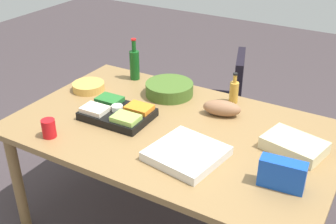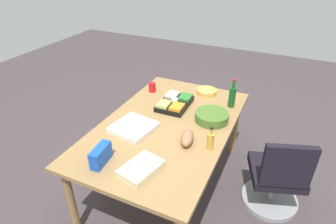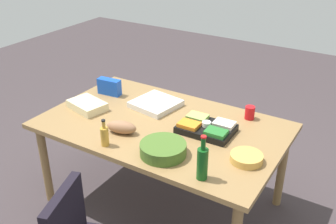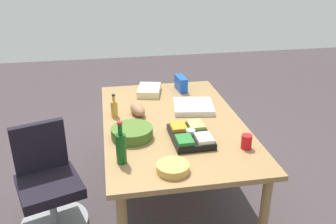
{
  "view_description": "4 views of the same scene",
  "coord_description": "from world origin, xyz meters",
  "px_view_note": "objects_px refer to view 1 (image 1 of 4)",
  "views": [
    {
      "loc": [
        -1.08,
        1.9,
        2.08
      ],
      "look_at": [
        0.07,
        -0.05,
        0.86
      ],
      "focal_mm": 44.79,
      "sensor_mm": 36.0,
      "label": 1
    },
    {
      "loc": [
        -2.07,
        -0.98,
        2.3
      ],
      "look_at": [
        0.07,
        0.02,
        0.89
      ],
      "focal_mm": 30.17,
      "sensor_mm": 36.0,
      "label": 2
    },
    {
      "loc": [
        1.5,
        -2.35,
        2.33
      ],
      "look_at": [
        0.02,
        0.06,
        0.88
      ],
      "focal_mm": 42.03,
      "sensor_mm": 36.0,
      "label": 3
    },
    {
      "loc": [
        2.83,
        -0.55,
        2.17
      ],
      "look_at": [
        -0.08,
        -0.03,
        0.85
      ],
      "focal_mm": 39.12,
      "sensor_mm": 36.0,
      "label": 4
    }
  ],
  "objects_px": {
    "chip_bowl": "(89,87)",
    "pizza_box": "(187,153)",
    "chip_bag_blue": "(282,174)",
    "office_chair": "(216,113)",
    "wine_bottle": "(135,64)",
    "salad_bowl": "(169,89)",
    "veggie_tray": "(118,113)",
    "sheet_cake": "(294,145)",
    "dressing_bottle": "(234,91)",
    "red_solo_cup": "(49,128)",
    "conference_table": "(173,138)",
    "bread_loaf": "(222,108)"
  },
  "relations": [
    {
      "from": "chip_bowl",
      "to": "pizza_box",
      "type": "bearing_deg",
      "value": 158.76
    },
    {
      "from": "chip_bag_blue",
      "to": "office_chair",
      "type": "bearing_deg",
      "value": -55.19
    },
    {
      "from": "wine_bottle",
      "to": "salad_bowl",
      "type": "bearing_deg",
      "value": 163.85
    },
    {
      "from": "veggie_tray",
      "to": "sheet_cake",
      "type": "bearing_deg",
      "value": -169.89
    },
    {
      "from": "dressing_bottle",
      "to": "veggie_tray",
      "type": "relative_size",
      "value": 0.5
    },
    {
      "from": "chip_bowl",
      "to": "veggie_tray",
      "type": "distance_m",
      "value": 0.47
    },
    {
      "from": "chip_bowl",
      "to": "chip_bag_blue",
      "type": "height_order",
      "value": "chip_bag_blue"
    },
    {
      "from": "office_chair",
      "to": "dressing_bottle",
      "type": "bearing_deg",
      "value": 121.89
    },
    {
      "from": "red_solo_cup",
      "to": "salad_bowl",
      "type": "relative_size",
      "value": 0.33
    },
    {
      "from": "sheet_cake",
      "to": "office_chair",
      "type": "bearing_deg",
      "value": -47.72
    },
    {
      "from": "chip_bag_blue",
      "to": "wine_bottle",
      "type": "height_order",
      "value": "wine_bottle"
    },
    {
      "from": "dressing_bottle",
      "to": "wine_bottle",
      "type": "distance_m",
      "value": 0.79
    },
    {
      "from": "dressing_bottle",
      "to": "red_solo_cup",
      "type": "bearing_deg",
      "value": 51.66
    },
    {
      "from": "conference_table",
      "to": "chip_bag_blue",
      "type": "relative_size",
      "value": 8.83
    },
    {
      "from": "veggie_tray",
      "to": "salad_bowl",
      "type": "distance_m",
      "value": 0.46
    },
    {
      "from": "office_chair",
      "to": "sheet_cake",
      "type": "height_order",
      "value": "office_chair"
    },
    {
      "from": "conference_table",
      "to": "office_chair",
      "type": "xyz_separation_m",
      "value": [
        0.18,
        -1.08,
        -0.39
      ]
    },
    {
      "from": "conference_table",
      "to": "veggie_tray",
      "type": "bearing_deg",
      "value": 11.82
    },
    {
      "from": "office_chair",
      "to": "wine_bottle",
      "type": "bearing_deg",
      "value": 54.83
    },
    {
      "from": "red_solo_cup",
      "to": "sheet_cake",
      "type": "distance_m",
      "value": 1.39
    },
    {
      "from": "office_chair",
      "to": "veggie_tray",
      "type": "bearing_deg",
      "value": 81.25
    },
    {
      "from": "sheet_cake",
      "to": "bread_loaf",
      "type": "bearing_deg",
      "value": -18.74
    },
    {
      "from": "office_chair",
      "to": "salad_bowl",
      "type": "bearing_deg",
      "value": 84.84
    },
    {
      "from": "pizza_box",
      "to": "chip_bag_blue",
      "type": "relative_size",
      "value": 1.64
    },
    {
      "from": "bread_loaf",
      "to": "red_solo_cup",
      "type": "relative_size",
      "value": 2.18
    },
    {
      "from": "chip_bowl",
      "to": "red_solo_cup",
      "type": "height_order",
      "value": "red_solo_cup"
    },
    {
      "from": "sheet_cake",
      "to": "chip_bag_blue",
      "type": "xyz_separation_m",
      "value": [
        -0.03,
        0.34,
        0.04
      ]
    },
    {
      "from": "office_chair",
      "to": "bread_loaf",
      "type": "height_order",
      "value": "bread_loaf"
    },
    {
      "from": "dressing_bottle",
      "to": "chip_bag_blue",
      "type": "xyz_separation_m",
      "value": [
        -0.55,
        0.72,
        -0.01
      ]
    },
    {
      "from": "veggie_tray",
      "to": "conference_table",
      "type": "bearing_deg",
      "value": -168.18
    },
    {
      "from": "bread_loaf",
      "to": "pizza_box",
      "type": "bearing_deg",
      "value": 93.25
    },
    {
      "from": "pizza_box",
      "to": "chip_bowl",
      "type": "height_order",
      "value": "chip_bowl"
    },
    {
      "from": "chip_bowl",
      "to": "conference_table",
      "type": "bearing_deg",
      "value": 169.31
    },
    {
      "from": "office_chair",
      "to": "dressing_bottle",
      "type": "distance_m",
      "value": 0.88
    },
    {
      "from": "veggie_tray",
      "to": "chip_bowl",
      "type": "bearing_deg",
      "value": -27.9
    },
    {
      "from": "veggie_tray",
      "to": "sheet_cake",
      "type": "xyz_separation_m",
      "value": [
        -1.06,
        -0.19,
        -0.0
      ]
    },
    {
      "from": "office_chair",
      "to": "pizza_box",
      "type": "height_order",
      "value": "office_chair"
    },
    {
      "from": "red_solo_cup",
      "to": "salad_bowl",
      "type": "bearing_deg",
      "value": -111.18
    },
    {
      "from": "sheet_cake",
      "to": "salad_bowl",
      "type": "bearing_deg",
      "value": -15.46
    },
    {
      "from": "dressing_bottle",
      "to": "bread_loaf",
      "type": "bearing_deg",
      "value": 91.66
    },
    {
      "from": "chip_bag_blue",
      "to": "salad_bowl",
      "type": "xyz_separation_m",
      "value": [
        0.97,
        -0.6,
        -0.03
      ]
    },
    {
      "from": "red_solo_cup",
      "to": "sheet_cake",
      "type": "height_order",
      "value": "red_solo_cup"
    },
    {
      "from": "chip_bag_blue",
      "to": "dressing_bottle",
      "type": "bearing_deg",
      "value": -52.97
    },
    {
      "from": "pizza_box",
      "to": "salad_bowl",
      "type": "distance_m",
      "value": 0.77
    },
    {
      "from": "pizza_box",
      "to": "sheet_cake",
      "type": "xyz_separation_m",
      "value": [
        -0.48,
        -0.35,
        0.01
      ]
    },
    {
      "from": "sheet_cake",
      "to": "pizza_box",
      "type": "bearing_deg",
      "value": 36.55
    },
    {
      "from": "conference_table",
      "to": "dressing_bottle",
      "type": "xyz_separation_m",
      "value": [
        -0.18,
        -0.49,
        0.16
      ]
    },
    {
      "from": "office_chair",
      "to": "wine_bottle",
      "type": "distance_m",
      "value": 0.94
    },
    {
      "from": "wine_bottle",
      "to": "conference_table",
      "type": "bearing_deg",
      "value": 141.65
    },
    {
      "from": "office_chair",
      "to": "veggie_tray",
      "type": "relative_size",
      "value": 2.05
    }
  ]
}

